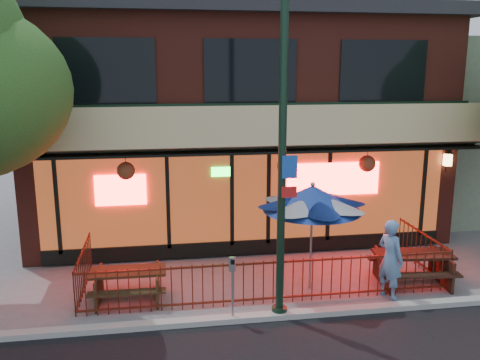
# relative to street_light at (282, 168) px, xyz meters

# --- Properties ---
(ground) EXTENTS (80.00, 80.00, 0.00)m
(ground) POSITION_rel_street_light_xyz_m (-0.00, 0.40, -3.15)
(ground) COLOR gray
(ground) RESTS_ON ground
(curb) EXTENTS (80.00, 0.25, 0.12)m
(curb) POSITION_rel_street_light_xyz_m (-0.00, -0.10, -3.09)
(curb) COLOR #999993
(curb) RESTS_ON ground
(restaurant_building) EXTENTS (12.96, 9.49, 8.05)m
(restaurant_building) POSITION_rel_street_light_xyz_m (-0.00, 7.51, 0.98)
(restaurant_building) COLOR maroon
(restaurant_building) RESTS_ON ground
(neighbor_building) EXTENTS (6.00, 7.00, 6.00)m
(neighbor_building) POSITION_rel_street_light_xyz_m (9.00, 8.10, -0.15)
(neighbor_building) COLOR gray
(neighbor_building) RESTS_ON ground
(patio_fence) EXTENTS (8.44, 2.62, 1.00)m
(patio_fence) POSITION_rel_street_light_xyz_m (-0.00, 0.91, -2.52)
(patio_fence) COLOR #4D1C10
(patio_fence) RESTS_ON ground
(street_light) EXTENTS (0.43, 0.32, 7.00)m
(street_light) POSITION_rel_street_light_xyz_m (0.00, 0.00, 0.00)
(street_light) COLOR black
(street_light) RESTS_ON ground
(picnic_table_left) EXTENTS (1.67, 1.29, 0.71)m
(picnic_table_left) POSITION_rel_street_light_xyz_m (-3.15, 1.25, -2.68)
(picnic_table_left) COLOR #3C2915
(picnic_table_left) RESTS_ON ground
(picnic_table_right) EXTENTS (1.96, 1.58, 0.78)m
(picnic_table_right) POSITION_rel_street_light_xyz_m (3.51, 1.10, -2.64)
(picnic_table_right) COLOR black
(picnic_table_right) RESTS_ON ground
(patio_umbrella) EXTENTS (2.24, 2.24, 2.56)m
(patio_umbrella) POSITION_rel_street_light_xyz_m (1.02, 1.24, -0.96)
(patio_umbrella) COLOR gray
(patio_umbrella) RESTS_ON ground
(pedestrian) EXTENTS (0.68, 0.79, 1.82)m
(pedestrian) POSITION_rel_street_light_xyz_m (2.64, 0.50, -2.24)
(pedestrian) COLOR #5884B0
(pedestrian) RESTS_ON ground
(parking_meter_near) EXTENTS (0.15, 0.14, 1.39)m
(parking_meter_near) POSITION_rel_street_light_xyz_m (-1.00, -0.08, -2.21)
(parking_meter_near) COLOR #989CA0
(parking_meter_near) RESTS_ON ground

